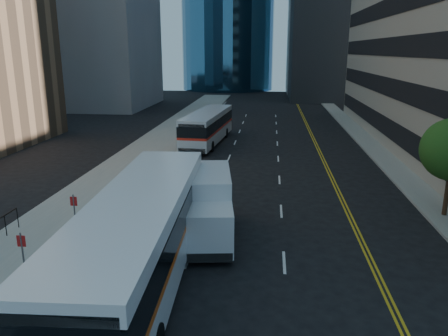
% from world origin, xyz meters
% --- Properties ---
extents(ground, '(160.00, 160.00, 0.00)m').
position_xyz_m(ground, '(0.00, 0.00, 0.00)').
color(ground, black).
rests_on(ground, ground).
extents(sidewalk_west, '(5.00, 90.00, 0.15)m').
position_xyz_m(sidewalk_west, '(-10.50, 25.00, 0.07)').
color(sidewalk_west, gray).
rests_on(sidewalk_west, ground).
extents(sidewalk_east, '(2.00, 90.00, 0.15)m').
position_xyz_m(sidewalk_east, '(9.00, 25.00, 0.07)').
color(sidewalk_east, gray).
rests_on(sidewalk_east, ground).
extents(bus_front, '(3.61, 13.86, 3.54)m').
position_xyz_m(bus_front, '(-4.83, -0.35, 1.93)').
color(bus_front, white).
rests_on(bus_front, ground).
extents(bus_rear, '(3.54, 11.72, 2.98)m').
position_xyz_m(bus_rear, '(-6.04, 25.48, 1.63)').
color(bus_rear, silver).
rests_on(bus_rear, ground).
extents(box_truck, '(2.95, 6.42, 2.96)m').
position_xyz_m(box_truck, '(-3.02, 4.26, 1.57)').
color(box_truck, silver).
rests_on(box_truck, ground).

